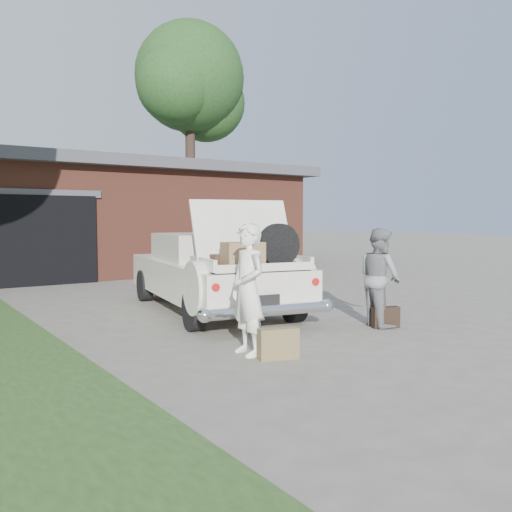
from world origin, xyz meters
TOP-DOWN VIEW (x-y plane):
  - ground at (0.00, 0.00)m, footprint 90.00×90.00m
  - house at (0.98, 11.47)m, footprint 12.80×7.80m
  - tree_right at (7.27, 16.21)m, footprint 5.60×4.87m
  - sedan at (0.36, 2.50)m, footprint 2.67×5.04m
  - woman_left at (-0.83, -0.43)m, footprint 0.41×0.59m
  - woman_right at (1.79, -0.11)m, footprint 0.71×0.83m
  - suitcase_left at (-0.66, -0.81)m, footprint 0.50×0.28m
  - suitcase_right at (1.76, -0.28)m, footprint 0.43×0.27m

SIDE VIEW (x-z plane):
  - ground at x=0.00m, z-range 0.00..0.00m
  - suitcase_right at x=1.76m, z-range 0.00..0.32m
  - suitcase_left at x=-0.66m, z-range 0.00..0.36m
  - sedan at x=0.36m, z-range -0.25..1.67m
  - woman_right at x=1.79m, z-range 0.00..1.50m
  - woman_left at x=-0.83m, z-range 0.00..1.58m
  - house at x=0.98m, z-range 0.02..3.32m
  - tree_right at x=7.27m, z-range 2.40..12.78m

